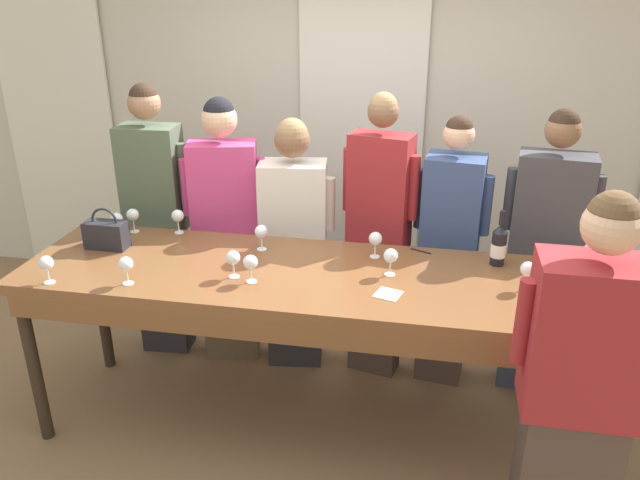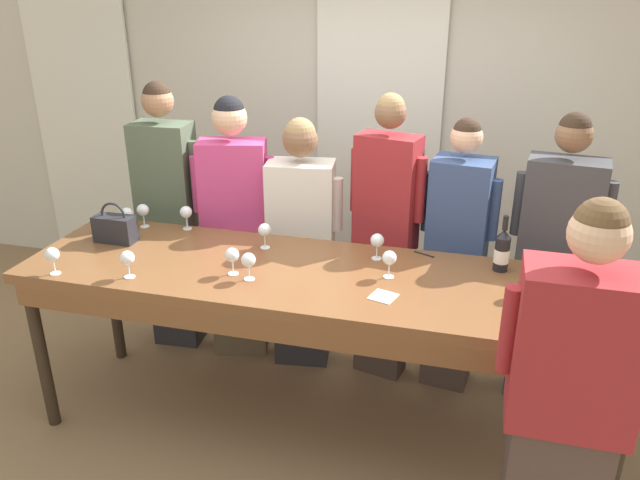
# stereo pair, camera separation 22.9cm
# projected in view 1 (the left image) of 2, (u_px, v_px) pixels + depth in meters

# --- Properties ---
(ground_plane) EXTENTS (18.00, 18.00, 0.00)m
(ground_plane) POSITION_uv_depth(u_px,v_px,m) (317.00, 426.00, 3.68)
(ground_plane) COLOR #846647
(wall_back) EXTENTS (12.00, 0.06, 2.80)m
(wall_back) POSITION_uv_depth(u_px,v_px,m) (362.00, 124.00, 4.82)
(wall_back) COLOR beige
(wall_back) RESTS_ON ground_plane
(curtain_panel_left) EXTENTS (0.95, 0.03, 2.69)m
(curtain_panel_left) POSITION_uv_depth(u_px,v_px,m) (59.00, 120.00, 5.21)
(curtain_panel_left) COLOR white
(curtain_panel_left) RESTS_ON ground_plane
(curtain_panel_center) EXTENTS (0.95, 0.03, 2.69)m
(curtain_panel_center) POSITION_uv_depth(u_px,v_px,m) (361.00, 133.00, 4.78)
(curtain_panel_center) COLOR white
(curtain_panel_center) RESTS_ON ground_plane
(tasting_bar) EXTENTS (3.18, 0.88, 1.01)m
(tasting_bar) POSITION_uv_depth(u_px,v_px,m) (316.00, 289.00, 3.30)
(tasting_bar) COLOR brown
(tasting_bar) RESTS_ON ground_plane
(wine_bottle) EXTENTS (0.08, 0.08, 0.31)m
(wine_bottle) POSITION_uv_depth(u_px,v_px,m) (499.00, 245.00, 3.34)
(wine_bottle) COLOR black
(wine_bottle) RESTS_ON tasting_bar
(handbag) EXTENTS (0.24, 0.11, 0.24)m
(handbag) POSITION_uv_depth(u_px,v_px,m) (106.00, 234.00, 3.56)
(handbag) COLOR #232328
(handbag) RESTS_ON tasting_bar
(wine_glass_front_left) EXTENTS (0.07, 0.07, 0.15)m
(wine_glass_front_left) POSITION_uv_depth(u_px,v_px,m) (528.00, 270.00, 3.07)
(wine_glass_front_left) COLOR white
(wine_glass_front_left) RESTS_ON tasting_bar
(wine_glass_front_mid) EXTENTS (0.07, 0.07, 0.15)m
(wine_glass_front_mid) POSITION_uv_depth(u_px,v_px,m) (46.00, 264.00, 3.14)
(wine_glass_front_mid) COLOR white
(wine_glass_front_mid) RESTS_ON tasting_bar
(wine_glass_front_right) EXTENTS (0.07, 0.07, 0.15)m
(wine_glass_front_right) POSITION_uv_depth(u_px,v_px,m) (178.00, 216.00, 3.76)
(wine_glass_front_right) COLOR white
(wine_glass_front_right) RESTS_ON tasting_bar
(wine_glass_center_left) EXTENTS (0.07, 0.07, 0.15)m
(wine_glass_center_left) POSITION_uv_depth(u_px,v_px,m) (391.00, 256.00, 3.22)
(wine_glass_center_left) COLOR white
(wine_glass_center_left) RESTS_ON tasting_bar
(wine_glass_center_mid) EXTENTS (0.07, 0.07, 0.15)m
(wine_glass_center_mid) POSITION_uv_depth(u_px,v_px,m) (133.00, 215.00, 3.77)
(wine_glass_center_mid) COLOR white
(wine_glass_center_mid) RESTS_ON tasting_bar
(wine_glass_center_right) EXTENTS (0.07, 0.07, 0.15)m
(wine_glass_center_right) POSITION_uv_depth(u_px,v_px,m) (126.00, 265.00, 3.13)
(wine_glass_center_right) COLOR white
(wine_glass_center_right) RESTS_ON tasting_bar
(wine_glass_back_left) EXTENTS (0.07, 0.07, 0.15)m
(wine_glass_back_left) POSITION_uv_depth(u_px,v_px,m) (261.00, 232.00, 3.52)
(wine_glass_back_left) COLOR white
(wine_glass_back_left) RESTS_ON tasting_bar
(wine_glass_back_mid) EXTENTS (0.07, 0.07, 0.15)m
(wine_glass_back_mid) POSITION_uv_depth(u_px,v_px,m) (117.00, 220.00, 3.71)
(wine_glass_back_mid) COLOR white
(wine_glass_back_mid) RESTS_ON tasting_bar
(wine_glass_back_right) EXTENTS (0.07, 0.07, 0.15)m
(wine_glass_back_right) POSITION_uv_depth(u_px,v_px,m) (375.00, 239.00, 3.43)
(wine_glass_back_right) COLOR white
(wine_glass_back_right) RESTS_ON tasting_bar
(wine_glass_near_host) EXTENTS (0.07, 0.07, 0.15)m
(wine_glass_near_host) POSITION_uv_depth(u_px,v_px,m) (251.00, 263.00, 3.14)
(wine_glass_near_host) COLOR white
(wine_glass_near_host) RESTS_ON tasting_bar
(wine_glass_by_bottle) EXTENTS (0.07, 0.07, 0.15)m
(wine_glass_by_bottle) POSITION_uv_depth(u_px,v_px,m) (233.00, 258.00, 3.20)
(wine_glass_by_bottle) COLOR white
(wine_glass_by_bottle) RESTS_ON tasting_bar
(wine_glass_by_handbag) EXTENTS (0.07, 0.07, 0.15)m
(wine_glass_by_handbag) POSITION_uv_depth(u_px,v_px,m) (590.00, 251.00, 3.28)
(wine_glass_by_handbag) COLOR white
(wine_glass_by_handbag) RESTS_ON tasting_bar
(napkin) EXTENTS (0.15, 0.15, 0.00)m
(napkin) POSITION_uv_depth(u_px,v_px,m) (388.00, 294.00, 3.06)
(napkin) COLOR white
(napkin) RESTS_ON tasting_bar
(pen) EXTENTS (0.12, 0.06, 0.01)m
(pen) POSITION_uv_depth(u_px,v_px,m) (421.00, 251.00, 3.53)
(pen) COLOR black
(pen) RESTS_ON tasting_bar
(guest_olive_jacket) EXTENTS (0.49, 0.27, 1.86)m
(guest_olive_jacket) POSITION_uv_depth(u_px,v_px,m) (157.00, 220.00, 4.12)
(guest_olive_jacket) COLOR #28282D
(guest_olive_jacket) RESTS_ON ground_plane
(guest_pink_top) EXTENTS (0.54, 0.33, 1.79)m
(guest_pink_top) POSITION_uv_depth(u_px,v_px,m) (226.00, 230.00, 4.06)
(guest_pink_top) COLOR brown
(guest_pink_top) RESTS_ON ground_plane
(guest_cream_sweater) EXTENTS (0.53, 0.31, 1.68)m
(guest_cream_sweater) POSITION_uv_depth(u_px,v_px,m) (294.00, 245.00, 4.01)
(guest_cream_sweater) COLOR #28282D
(guest_cream_sweater) RESTS_ON ground_plane
(guest_striped_shirt) EXTENTS (0.48, 0.28, 1.85)m
(guest_striped_shirt) POSITION_uv_depth(u_px,v_px,m) (378.00, 236.00, 3.87)
(guest_striped_shirt) COLOR #473833
(guest_striped_shirt) RESTS_ON ground_plane
(guest_navy_coat) EXTENTS (0.46, 0.31, 1.73)m
(guest_navy_coat) POSITION_uv_depth(u_px,v_px,m) (448.00, 253.00, 3.83)
(guest_navy_coat) COLOR #473833
(guest_navy_coat) RESTS_ON ground_plane
(guest_beige_cap) EXTENTS (0.54, 0.29, 1.79)m
(guest_beige_cap) POSITION_uv_depth(u_px,v_px,m) (544.00, 255.00, 3.72)
(guest_beige_cap) COLOR #383D51
(guest_beige_cap) RESTS_ON ground_plane
(host_pouring) EXTENTS (0.57, 0.28, 1.76)m
(host_pouring) POSITION_uv_depth(u_px,v_px,m) (578.00, 397.00, 2.51)
(host_pouring) COLOR #473833
(host_pouring) RESTS_ON ground_plane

